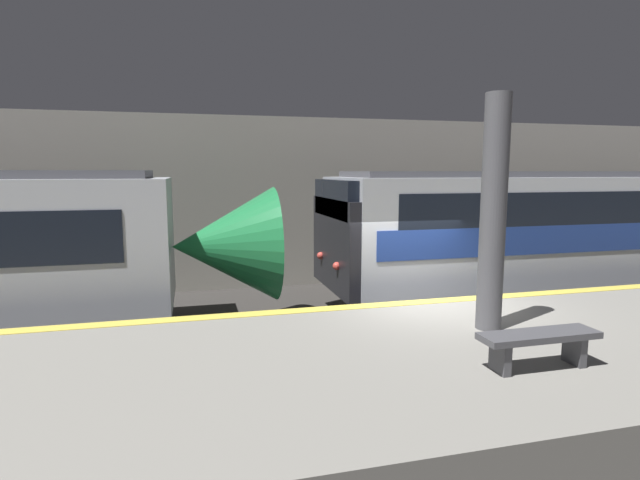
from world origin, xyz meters
The scene contains 6 objects.
ground_plane centered at (0.00, 0.00, 0.00)m, with size 120.00×120.00×0.00m, color #33302D.
platform centered at (0.00, -2.38, 0.57)m, with size 40.00×4.76×1.15m.
station_rear_barrier centered at (0.00, 6.65, 2.56)m, with size 50.00×0.15×5.12m.
support_pillar_near centered at (0.06, -1.80, 2.89)m, with size 0.38×0.38×3.50m.
train_boxy centered at (6.72, 2.67, 1.82)m, with size 15.90×3.11×3.51m.
platform_bench centered at (-0.25, -3.33, 1.48)m, with size 1.50×0.40×0.45m.
Camera 1 is at (-4.27, -8.27, 3.51)m, focal length 28.00 mm.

